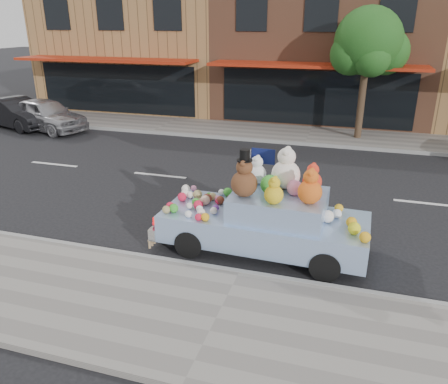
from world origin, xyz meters
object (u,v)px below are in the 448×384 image
(street_tree, at_px, (368,47))
(car_dark, at_px, (17,113))
(art_car, at_px, (266,216))
(car_silver, at_px, (46,115))

(street_tree, relative_size, car_dark, 1.26)
(car_dark, xyz_separation_m, art_car, (13.35, -8.07, 0.12))
(street_tree, bearing_deg, art_car, -99.76)
(car_dark, bearing_deg, street_tree, -64.16)
(car_silver, bearing_deg, car_dark, 105.21)
(car_silver, xyz_separation_m, art_car, (11.72, -8.03, 0.08))
(art_car, bearing_deg, car_silver, 147.22)
(car_dark, distance_m, art_car, 15.60)
(street_tree, bearing_deg, car_dark, -171.35)
(car_silver, distance_m, art_car, 14.21)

